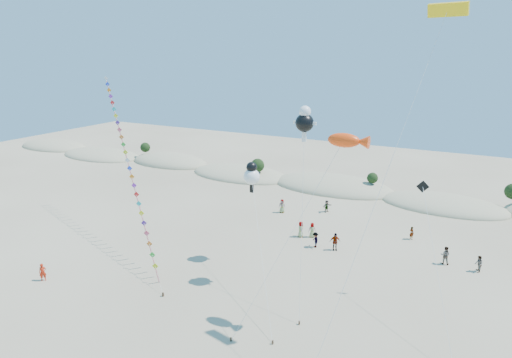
# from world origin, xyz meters

# --- Properties ---
(dune_ridge) EXTENTS (145.30, 11.49, 5.57)m
(dune_ridge) POSITION_xyz_m (1.06, 45.14, 0.11)
(dune_ridge) COLOR #9C9372
(dune_ridge) RESTS_ON ground
(kite_train) EXTENTS (20.97, 15.74, 17.64)m
(kite_train) POSITION_xyz_m (-14.23, 17.07, 9.03)
(kite_train) COLOR #3F2D1E
(kite_train) RESTS_ON ground
(fish_kite) EXTENTS (7.50, 6.37, 14.63)m
(fish_kite) POSITION_xyz_m (10.99, 12.05, 14.09)
(fish_kite) COLOR #3F2D1E
(fish_kite) RESTS_ON ground
(cartoon_kite_low) EXTENTS (8.34, 11.86, 10.01)m
(cartoon_kite_low) POSITION_xyz_m (0.24, 18.35, 8.74)
(cartoon_kite_low) COLOR #3F2D1E
(cartoon_kite_low) RESTS_ON ground
(cartoon_kite_high) EXTENTS (3.50, 7.02, 15.78)m
(cartoon_kite_high) POSITION_xyz_m (6.12, 16.51, 14.53)
(cartoon_kite_high) COLOR #3F2D1E
(cartoon_kite_high) RESTS_ON ground
(parafoil_kite) EXTENTS (5.85, 11.20, 22.69)m
(parafoil_kite) POSITION_xyz_m (16.12, 12.80, 21.82)
(parafoil_kite) COLOR #3F2D1E
(parafoil_kite) RESTS_ON ground
(dark_kite) EXTENTS (4.61, 9.55, 10.08)m
(dark_kite) POSITION_xyz_m (16.48, 16.58, 7.05)
(dark_kite) COLOR #3F2D1E
(dark_kite) RESTS_ON ground
(flyer_foreground) EXTENTS (0.70, 0.71, 1.65)m
(flyer_foreground) POSITION_xyz_m (-14.50, 5.78, 0.83)
(flyer_foreground) COLOR red
(flyer_foreground) RESTS_ON ground
(beachgoers) EXTENTS (28.05, 12.11, 1.91)m
(beachgoers) POSITION_xyz_m (9.74, 27.48, 0.87)
(beachgoers) COLOR slate
(beachgoers) RESTS_ON ground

